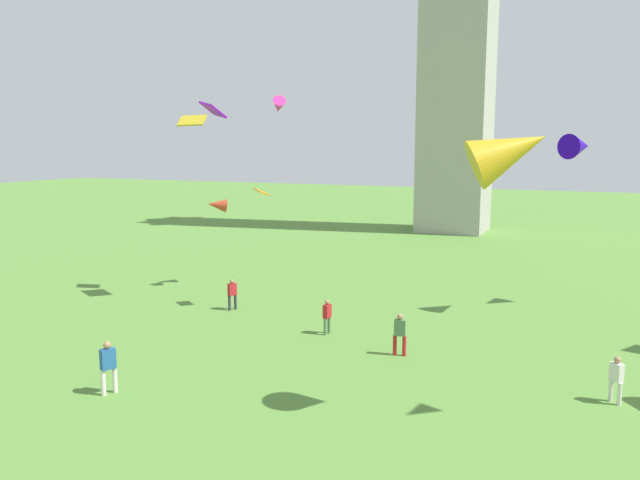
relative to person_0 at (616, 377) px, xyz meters
name	(u,v)px	position (x,y,z in m)	size (l,w,h in m)	color
person_0	(616,377)	(0.00, 0.00, 0.00)	(0.46, 0.45, 1.58)	silver
person_1	(400,332)	(-7.77, 1.59, 0.08)	(0.53, 0.33, 1.72)	red
person_2	(327,315)	(-11.55, 3.01, 0.00)	(0.28, 0.48, 1.57)	#51754C
person_3	(232,292)	(-17.62, 4.80, 0.01)	(0.40, 0.48, 1.60)	#2D3338
person_4	(108,364)	(-15.57, -6.18, 0.15)	(0.45, 0.55, 1.84)	silver
kite_flying_0	(279,106)	(-17.30, 9.41, 9.59)	(1.29, 1.41, 1.15)	#D7288F
kite_flying_1	(510,151)	(-3.25, -3.10, 7.26)	(2.87, 2.23, 2.20)	gold
kite_flying_2	(217,205)	(-21.45, 9.32, 3.97)	(1.40, 1.39, 0.92)	#B43A20
kite_flying_4	(579,146)	(-1.87, 10.50, 7.40)	(1.86, 2.04, 1.21)	#2603B3
kite_flying_5	(262,192)	(-16.23, 5.54, 5.13)	(1.05, 1.05, 0.39)	orange
kite_flying_6	(192,120)	(-21.35, 6.97, 8.79)	(1.66, 1.24, 0.66)	gold
kite_flying_7	(213,110)	(-19.27, 5.91, 9.26)	(1.78, 1.71, 0.93)	#8709D7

